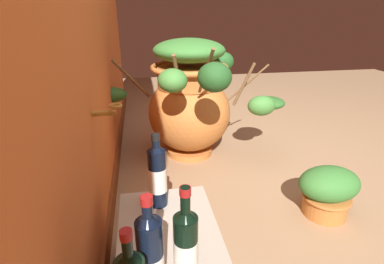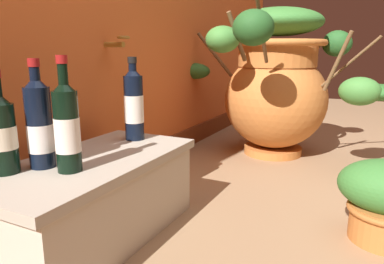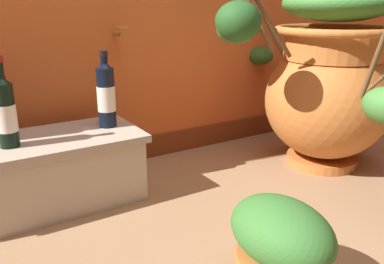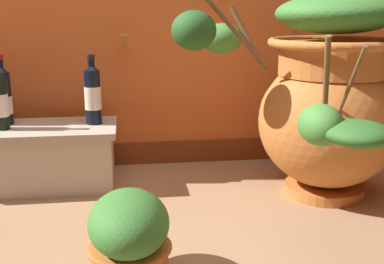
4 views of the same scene
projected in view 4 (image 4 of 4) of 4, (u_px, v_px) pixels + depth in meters
ground_plane at (209, 263)px, 1.59m from camera, size 7.00×7.00×0.00m
terracotta_urn at (327, 98)px, 2.08m from camera, size 1.00×1.35×0.88m
stone_ledge at (34, 154)px, 2.26m from camera, size 0.77×0.38×0.29m
wine_bottle_left at (93, 93)px, 2.25m from camera, size 0.08×0.08×0.32m
wine_bottle_back at (3, 95)px, 2.24m from camera, size 0.08×0.08×0.33m
potted_shrub at (129, 235)px, 1.46m from camera, size 0.26×0.33×0.28m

